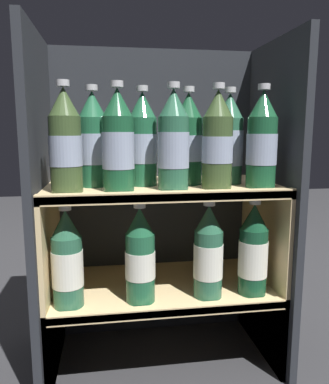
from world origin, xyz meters
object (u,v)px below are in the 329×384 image
Objects in this scene: bottle_upper_front_1 at (118,143)px; bottle_upper_front_3 at (217,142)px; bottle_upper_front_0 at (65,143)px; bottle_lower_front_3 at (253,252)px; bottle_upper_back_1 at (143,142)px; bottle_lower_front_2 at (208,254)px; bottle_upper_back_2 at (188,141)px; bottle_lower_front_1 at (140,258)px; bottle_lower_front_0 at (67,262)px; bottle_upper_front_4 at (262,142)px; bottle_upper_back_3 at (229,142)px; bottle_upper_back_0 at (93,142)px; bottle_upper_front_2 at (173,143)px.

bottle_upper_front_1 and bottle_upper_front_3 have the same top height.
bottle_upper_front_0 is 0.54m from bottle_lower_front_3.
bottle_lower_front_2 is at bearing -27.93° from bottle_upper_back_1.
bottle_upper_front_1 is at bearing -155.86° from bottle_upper_back_2.
bottle_upper_back_2 reaches higher than bottle_lower_front_3.
bottle_upper_front_1 is 1.00× the size of bottle_lower_front_1.
bottle_upper_front_0 is 1.00× the size of bottle_upper_back_1.
bottle_lower_front_0 is at bearing 180.00° from bottle_upper_front_1.
bottle_upper_front_0 is 0.32m from bottle_upper_back_2.
bottle_lower_front_3 is at bearing -0.00° from bottle_upper_front_3.
bottle_lower_front_0 is 1.00× the size of bottle_lower_front_2.
bottle_upper_front_0 reaches higher than bottle_lower_front_2.
bottle_upper_front_4 is at bearing -16.11° from bottle_upper_back_1.
bottle_upper_front_3 is 0.10m from bottle_upper_back_2.
bottle_upper_back_1 is 1.00× the size of bottle_upper_back_3.
bottle_upper_front_3 is 0.30m from bottle_lower_front_3.
bottle_upper_back_1 is (0.13, 0.00, 0.00)m from bottle_upper_back_0.
bottle_upper_front_4 is 1.00× the size of bottle_lower_front_1.
bottle_lower_front_2 is at bearing 0.00° from bottle_upper_front_0.
bottle_upper_front_2 is at bearing 0.00° from bottle_upper_front_1.
bottle_lower_front_2 is (-0.02, 0.00, -0.28)m from bottle_upper_front_3.
bottle_upper_back_0 is 0.50m from bottle_lower_front_3.
bottle_upper_front_3 is 1.00× the size of bottle_upper_back_3.
bottle_lower_front_3 is at bearing -0.00° from bottle_upper_front_1.
bottle_upper_front_4 is 1.00× the size of bottle_lower_front_3.
bottle_upper_back_0 is (-0.06, 0.08, 0.00)m from bottle_upper_front_1.
bottle_upper_front_3 is (0.36, -0.00, 0.00)m from bottle_upper_front_0.
bottle_upper_front_2 is at bearing 180.00° from bottle_upper_front_4.
bottle_upper_front_0 is at bearing -164.76° from bottle_upper_back_2.
bottle_lower_front_0 is 0.47m from bottle_lower_front_3.
bottle_upper_back_0 is 1.00× the size of bottle_lower_front_0.
bottle_upper_front_0 is at bearing -125.74° from bottle_upper_back_0.
bottle_upper_back_2 is 0.33m from bottle_lower_front_3.
bottle_lower_front_0 is at bearing 180.00° from bottle_lower_front_3.
bottle_upper_front_4 reaches higher than bottle_lower_front_0.
bottle_upper_back_1 is at bearing 163.28° from bottle_lower_front_3.
bottle_upper_back_3 is (0.42, 0.08, -0.00)m from bottle_upper_front_0.
bottle_upper_front_4 is at bearing -55.64° from bottle_upper_back_3.
bottle_upper_front_3 is at bearing -124.36° from bottle_upper_back_3.
bottle_upper_front_0 is at bearing 180.00° from bottle_upper_front_1.
bottle_lower_front_3 is (0.29, -0.00, -0.00)m from bottle_lower_front_1.
bottle_upper_front_4 reaches higher than bottle_lower_front_2.
bottle_upper_front_2 and bottle_upper_back_2 have the same top height.
bottle_upper_front_4 is at bearing 0.00° from bottle_upper_front_1.
bottle_upper_back_1 is 1.00× the size of bottle_lower_front_1.
bottle_upper_front_0 is at bearing 180.00° from bottle_upper_front_2.
bottle_upper_front_4 is 0.19m from bottle_upper_back_2.
bottle_upper_front_1 and bottle_upper_back_1 have the same top height.
bottle_upper_front_2 is 1.00× the size of bottle_lower_front_1.
bottle_upper_front_1 is 1.00× the size of bottle_lower_front_0.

